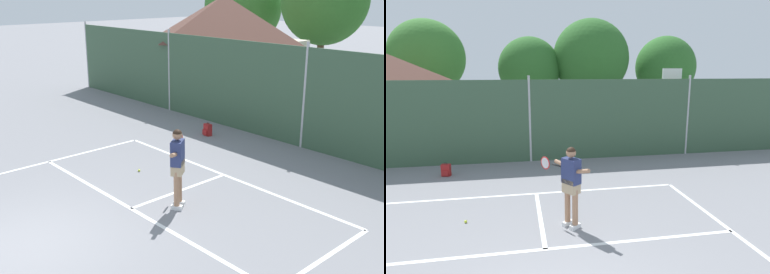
{
  "view_description": "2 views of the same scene",
  "coord_description": "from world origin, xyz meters",
  "views": [
    {
      "loc": [
        8.05,
        -2.94,
        4.73
      ],
      "look_at": [
        -0.53,
        4.83,
        1.09
      ],
      "focal_mm": 43.63,
      "sensor_mm": 36.0,
      "label": 1
    },
    {
      "loc": [
        -0.44,
        -3.42,
        3.48
      ],
      "look_at": [
        1.54,
        7.27,
        1.24
      ],
      "focal_mm": 30.57,
      "sensor_mm": 36.0,
      "label": 2
    }
  ],
  "objects": [
    {
      "name": "ground_plane",
      "position": [
        0.0,
        0.0,
        0.0
      ],
      "size": [
        120.0,
        120.0,
        0.0
      ],
      "primitive_type": "plane",
      "color": "gray"
    },
    {
      "name": "tennis_ball",
      "position": [
        -1.72,
        3.96,
        0.03
      ],
      "size": [
        0.07,
        0.07,
        0.07
      ],
      "primitive_type": "sphere",
      "color": "#CCE033",
      "rests_on": "ground"
    },
    {
      "name": "backpack_red",
      "position": [
        -2.87,
        7.66,
        0.19
      ],
      "size": [
        0.31,
        0.28,
        0.46
      ],
      "color": "maroon",
      "rests_on": "ground"
    },
    {
      "name": "court_markings",
      "position": [
        0.0,
        0.65,
        0.0
      ],
      "size": [
        8.3,
        11.1,
        0.01
      ],
      "color": "white",
      "rests_on": "ground"
    },
    {
      "name": "tennis_player",
      "position": [
        0.65,
        3.33,
        1.11
      ],
      "size": [
        0.96,
        1.14,
        1.85
      ],
      "color": "silver",
      "rests_on": "ground"
    },
    {
      "name": "clubhouse_building",
      "position": [
        -6.84,
        12.47,
        2.36
      ],
      "size": [
        6.31,
        5.3,
        4.55
      ],
      "color": "beige",
      "rests_on": "ground"
    },
    {
      "name": "chainlink_fence",
      "position": [
        0.0,
        9.0,
        1.57
      ],
      "size": [
        26.09,
        0.09,
        3.28
      ],
      "color": "#38563D",
      "rests_on": "ground"
    }
  ]
}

